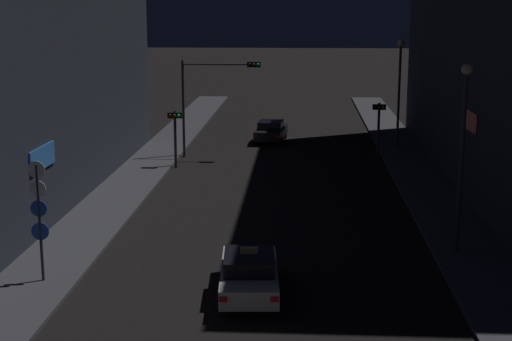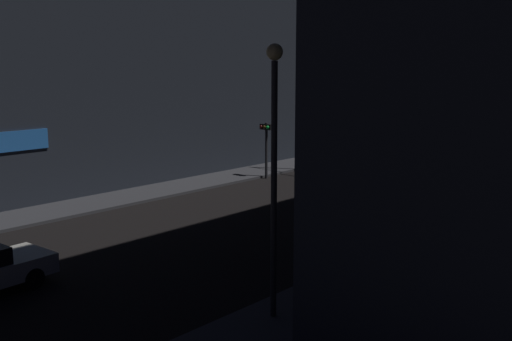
{
  "view_description": "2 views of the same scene",
  "coord_description": "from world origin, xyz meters",
  "px_view_note": "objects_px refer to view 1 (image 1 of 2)",
  "views": [
    {
      "loc": [
        1.22,
        -15.6,
        9.14
      ],
      "look_at": [
        -0.71,
        16.39,
        2.12
      ],
      "focal_mm": 53.25,
      "sensor_mm": 36.0,
      "label": 1
    },
    {
      "loc": [
        16.56,
        0.69,
        6.61
      ],
      "look_at": [
        1.05,
        17.92,
        2.46
      ],
      "focal_mm": 41.9,
      "sensor_mm": 36.0,
      "label": 2
    }
  ],
  "objects_px": {
    "far_car": "(271,131)",
    "taxi": "(249,273)",
    "sign_pole_left": "(39,212)",
    "traffic_light_right_kerb": "(379,118)",
    "traffic_light_overhead": "(211,88)",
    "street_lamp_far_block": "(400,73)",
    "street_lamp_near_block": "(463,137)",
    "traffic_light_left_kerb": "(175,127)"
  },
  "relations": [
    {
      "from": "sign_pole_left",
      "to": "street_lamp_far_block",
      "type": "xyz_separation_m",
      "value": [
        14.7,
        24.87,
        2.47
      ]
    },
    {
      "from": "sign_pole_left",
      "to": "taxi",
      "type": "bearing_deg",
      "value": -4.46
    },
    {
      "from": "traffic_light_overhead",
      "to": "traffic_light_left_kerb",
      "type": "bearing_deg",
      "value": -118.72
    },
    {
      "from": "traffic_light_left_kerb",
      "to": "traffic_light_right_kerb",
      "type": "xyz_separation_m",
      "value": [
        11.85,
        3.89,
        0.03
      ]
    },
    {
      "from": "traffic_light_overhead",
      "to": "sign_pole_left",
      "type": "height_order",
      "value": "traffic_light_overhead"
    },
    {
      "from": "street_lamp_far_block",
      "to": "far_car",
      "type": "bearing_deg",
      "value": 161.55
    },
    {
      "from": "street_lamp_near_block",
      "to": "street_lamp_far_block",
      "type": "xyz_separation_m",
      "value": [
        0.3,
        20.86,
        0.53
      ]
    },
    {
      "from": "taxi",
      "to": "street_lamp_far_block",
      "type": "distance_m",
      "value": 26.9
    },
    {
      "from": "far_car",
      "to": "traffic_light_overhead",
      "type": "relative_size",
      "value": 0.78
    },
    {
      "from": "street_lamp_near_block",
      "to": "street_lamp_far_block",
      "type": "distance_m",
      "value": 20.87
    },
    {
      "from": "traffic_light_left_kerb",
      "to": "street_lamp_near_block",
      "type": "xyz_separation_m",
      "value": [
        13.0,
        -14.64,
        2.06
      ]
    },
    {
      "from": "taxi",
      "to": "sign_pole_left",
      "type": "xyz_separation_m",
      "value": [
        -6.94,
        0.54,
        1.75
      ]
    },
    {
      "from": "street_lamp_near_block",
      "to": "sign_pole_left",
      "type": "bearing_deg",
      "value": -164.45
    },
    {
      "from": "sign_pole_left",
      "to": "street_lamp_far_block",
      "type": "bearing_deg",
      "value": 59.42
    },
    {
      "from": "traffic_light_left_kerb",
      "to": "traffic_light_right_kerb",
      "type": "height_order",
      "value": "traffic_light_right_kerb"
    },
    {
      "from": "traffic_light_left_kerb",
      "to": "traffic_light_right_kerb",
      "type": "bearing_deg",
      "value": 18.15
    },
    {
      "from": "traffic_light_overhead",
      "to": "far_car",
      "type": "bearing_deg",
      "value": 59.83
    },
    {
      "from": "traffic_light_right_kerb",
      "to": "sign_pole_left",
      "type": "bearing_deg",
      "value": -120.46
    },
    {
      "from": "taxi",
      "to": "far_car",
      "type": "xyz_separation_m",
      "value": [
        -0.44,
        28.14,
        -0.0
      ]
    },
    {
      "from": "taxi",
      "to": "traffic_light_right_kerb",
      "type": "relative_size",
      "value": 1.37
    },
    {
      "from": "traffic_light_overhead",
      "to": "street_lamp_far_block",
      "type": "height_order",
      "value": "street_lamp_far_block"
    },
    {
      "from": "far_car",
      "to": "street_lamp_near_block",
      "type": "xyz_separation_m",
      "value": [
        7.9,
        -23.6,
        3.7
      ]
    },
    {
      "from": "street_lamp_near_block",
      "to": "traffic_light_overhead",
      "type": "bearing_deg",
      "value": 122.34
    },
    {
      "from": "traffic_light_overhead",
      "to": "sign_pole_left",
      "type": "xyz_separation_m",
      "value": [
        -3.13,
        -21.8,
        -1.76
      ]
    },
    {
      "from": "far_car",
      "to": "taxi",
      "type": "bearing_deg",
      "value": -89.11
    },
    {
      "from": "traffic_light_overhead",
      "to": "street_lamp_near_block",
      "type": "distance_m",
      "value": 21.07
    },
    {
      "from": "sign_pole_left",
      "to": "street_lamp_near_block",
      "type": "bearing_deg",
      "value": 15.55
    },
    {
      "from": "traffic_light_right_kerb",
      "to": "taxi",
      "type": "bearing_deg",
      "value": -105.3
    },
    {
      "from": "sign_pole_left",
      "to": "far_car",
      "type": "bearing_deg",
      "value": 76.75
    },
    {
      "from": "taxi",
      "to": "far_car",
      "type": "bearing_deg",
      "value": 90.89
    },
    {
      "from": "traffic_light_overhead",
      "to": "traffic_light_left_kerb",
      "type": "xyz_separation_m",
      "value": [
        -1.73,
        -3.16,
        -1.87
      ]
    },
    {
      "from": "taxi",
      "to": "sign_pole_left",
      "type": "bearing_deg",
      "value": 175.54
    },
    {
      "from": "far_car",
      "to": "street_lamp_near_block",
      "type": "relative_size",
      "value": 0.66
    },
    {
      "from": "taxi",
      "to": "sign_pole_left",
      "type": "relative_size",
      "value": 1.12
    },
    {
      "from": "street_lamp_far_block",
      "to": "street_lamp_near_block",
      "type": "bearing_deg",
      "value": -90.81
    },
    {
      "from": "street_lamp_far_block",
      "to": "traffic_light_left_kerb",
      "type": "bearing_deg",
      "value": -154.92
    },
    {
      "from": "far_car",
      "to": "traffic_light_overhead",
      "type": "height_order",
      "value": "traffic_light_overhead"
    },
    {
      "from": "traffic_light_left_kerb",
      "to": "street_lamp_near_block",
      "type": "height_order",
      "value": "street_lamp_near_block"
    },
    {
      "from": "sign_pole_left",
      "to": "street_lamp_near_block",
      "type": "relative_size",
      "value": 0.58
    },
    {
      "from": "far_car",
      "to": "traffic_light_right_kerb",
      "type": "xyz_separation_m",
      "value": [
        6.75,
        -5.07,
        1.68
      ]
    },
    {
      "from": "far_car",
      "to": "traffic_light_overhead",
      "type": "bearing_deg",
      "value": -120.17
    },
    {
      "from": "far_car",
      "to": "street_lamp_far_block",
      "type": "relative_size",
      "value": 0.66
    }
  ]
}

